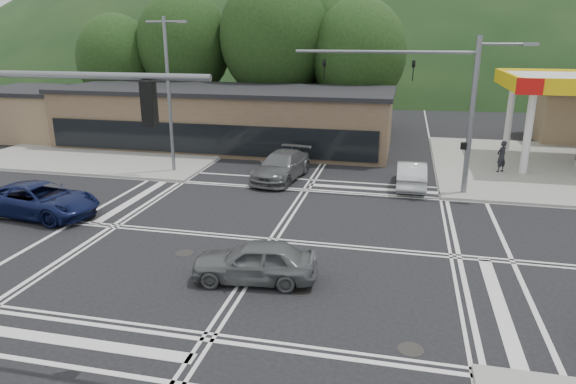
% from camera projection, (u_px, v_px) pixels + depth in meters
% --- Properties ---
extents(ground, '(120.00, 120.00, 0.00)m').
position_uv_depth(ground, '(273.00, 240.00, 20.98)').
color(ground, black).
rests_on(ground, ground).
extents(sidewalk_ne, '(16.00, 16.00, 0.15)m').
position_uv_depth(sidewalk_ne, '(568.00, 168.00, 31.74)').
color(sidewalk_ne, gray).
rests_on(sidewalk_ne, ground).
extents(sidewalk_nw, '(16.00, 16.00, 0.15)m').
position_uv_depth(sidewalk_nw, '(128.00, 146.00, 38.09)').
color(sidewalk_nw, gray).
rests_on(sidewalk_nw, ground).
extents(commercial_row, '(24.00, 8.00, 4.00)m').
position_uv_depth(commercial_row, '(225.00, 119.00, 37.90)').
color(commercial_row, brown).
rests_on(commercial_row, ground).
extents(commercial_nw, '(8.00, 7.00, 3.60)m').
position_uv_depth(commercial_nw, '(37.00, 114.00, 41.35)').
color(commercial_nw, '#846B4F').
rests_on(commercial_nw, ground).
extents(hill_north, '(252.00, 126.00, 140.00)m').
position_uv_depth(hill_north, '(383.00, 74.00, 104.75)').
color(hill_north, black).
rests_on(hill_north, ground).
extents(tree_n_a, '(8.00, 8.00, 11.75)m').
position_uv_depth(tree_n_a, '(184.00, 44.00, 44.15)').
color(tree_n_a, '#382619').
rests_on(tree_n_a, ground).
extents(tree_n_b, '(9.00, 9.00, 12.98)m').
position_uv_depth(tree_n_b, '(274.00, 37.00, 42.26)').
color(tree_n_b, '#382619').
rests_on(tree_n_b, ground).
extents(tree_n_c, '(7.60, 7.60, 10.87)m').
position_uv_depth(tree_n_c, '(359.00, 54.00, 41.17)').
color(tree_n_c, '#382619').
rests_on(tree_n_c, ground).
extents(tree_n_d, '(6.80, 6.80, 9.76)m').
position_uv_depth(tree_n_d, '(117.00, 60.00, 44.88)').
color(tree_n_d, '#382619').
rests_on(tree_n_d, ground).
extents(tree_n_e, '(8.40, 8.40, 11.98)m').
position_uv_depth(tree_n_e, '(329.00, 44.00, 45.33)').
color(tree_n_e, '#382619').
rests_on(tree_n_e, ground).
extents(streetlight_nw, '(2.50, 0.25, 9.00)m').
position_uv_depth(streetlight_nw, '(170.00, 88.00, 29.64)').
color(streetlight_nw, slate).
rests_on(streetlight_nw, ground).
extents(signal_mast_ne, '(11.65, 0.30, 8.00)m').
position_uv_depth(signal_mast_ne, '(447.00, 96.00, 25.63)').
color(signal_mast_ne, slate).
rests_on(signal_mast_ne, ground).
extents(car_blue_west, '(5.79, 3.15, 1.54)m').
position_uv_depth(car_blue_west, '(40.00, 200.00, 23.58)').
color(car_blue_west, '#0E153F').
rests_on(car_blue_west, ground).
extents(car_grey_center, '(4.41, 2.19, 1.44)m').
position_uv_depth(car_grey_center, '(255.00, 261.00, 17.38)').
color(car_grey_center, '#5C5E61').
rests_on(car_grey_center, ground).
extents(car_queue_a, '(1.58, 4.43, 1.46)m').
position_uv_depth(car_queue_a, '(411.00, 174.00, 27.97)').
color(car_queue_a, silver).
rests_on(car_queue_a, ground).
extents(car_queue_b, '(2.42, 4.89, 1.60)m').
position_uv_depth(car_queue_b, '(353.00, 137.00, 37.71)').
color(car_queue_b, silver).
rests_on(car_queue_b, ground).
extents(car_northbound, '(2.91, 5.64, 1.57)m').
position_uv_depth(car_northbound, '(282.00, 166.00, 29.50)').
color(car_northbound, '#57595C').
rests_on(car_northbound, ground).
extents(pedestrian, '(0.81, 0.79, 1.88)m').
position_uv_depth(pedestrian, '(501.00, 156.00, 30.43)').
color(pedestrian, black).
rests_on(pedestrian, sidewalk_ne).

